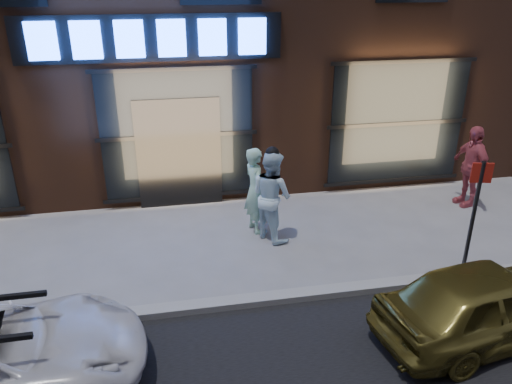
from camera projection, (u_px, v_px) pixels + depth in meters
ground at (196, 310)px, 7.69m from camera, size 90.00×90.00×0.00m
curb at (196, 307)px, 7.67m from camera, size 60.00×0.25×0.12m
man_bowtie at (255, 190)px, 9.75m from camera, size 0.56×0.72×1.74m
man_cap at (272, 195)px, 9.48m from camera, size 1.02×1.09×1.78m
passerby at (471, 166)px, 10.87m from camera, size 0.55×1.10×1.81m
gold_sedan at (490, 302)px, 6.95m from camera, size 3.49×1.84×1.13m
sign_post at (475, 209)px, 8.07m from camera, size 0.33×0.11×2.08m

